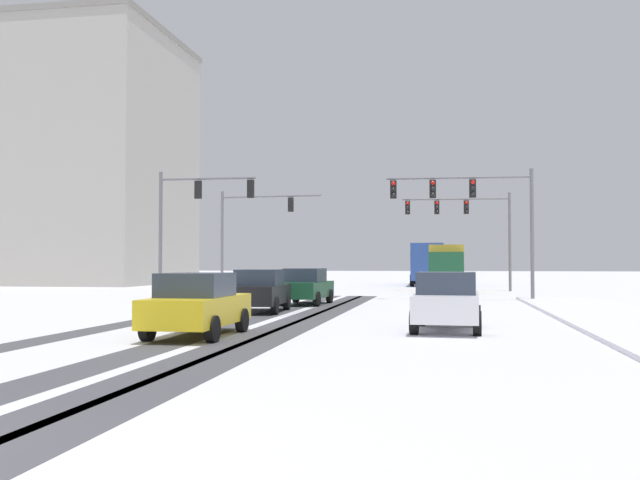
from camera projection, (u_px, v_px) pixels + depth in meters
wheel_track_left_lane at (148, 320)px, 23.03m from camera, size 1.01×34.82×0.01m
wheel_track_right_lane at (287, 322)px, 22.21m from camera, size 0.86×34.82×0.01m
wheel_track_center at (309, 322)px, 22.08m from camera, size 1.02×34.82×0.01m
wheel_track_oncoming at (246, 321)px, 22.44m from camera, size 1.05×34.82×0.01m
traffic_signal_far_left at (250, 222)px, 45.04m from camera, size 6.68×0.52×6.50m
traffic_signal_far_right at (466, 218)px, 46.43m from camera, size 7.10×0.86×6.50m
traffic_signal_near_right at (472, 203)px, 34.71m from camera, size 7.19×0.67×6.50m
traffic_signal_near_left at (193, 209)px, 35.36m from camera, size 5.05×0.42×6.50m
car_dark_green_lead at (306, 286)px, 31.44m from camera, size 2.00×4.19×1.62m
car_black_second at (260, 291)px, 26.59m from camera, size 2.00×4.19×1.62m
car_white_third at (447, 301)px, 19.42m from camera, size 1.96×4.17×1.62m
car_yellow_cab_fourth at (197, 304)px, 17.83m from camera, size 1.87×4.12×1.62m
bus_oncoming at (428, 261)px, 58.52m from camera, size 2.80×11.04×3.38m
box_truck_delivery at (447, 266)px, 45.87m from camera, size 2.34×7.42×3.02m
office_building_far_left_block at (61, 160)px, 63.29m from camera, size 20.76×16.68×22.25m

